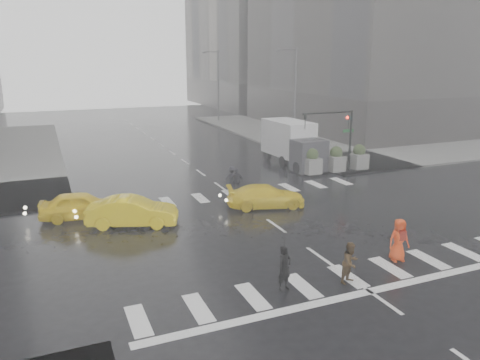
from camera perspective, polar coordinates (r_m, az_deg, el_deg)
name	(u,v)px	position (r m, az deg, el deg)	size (l,w,h in m)	color
ground	(276,226)	(23.40, 4.44, -5.59)	(120.00, 120.00, 0.00)	black
sidewalk_ne	(371,141)	(48.06, 15.72, 4.56)	(35.00, 35.00, 0.15)	slate
building_ne_far	(280,8)	(85.40, 4.85, 20.17)	(26.05, 26.05, 36.00)	gray
road_markings	(276,226)	(23.39, 4.44, -5.58)	(18.00, 48.00, 0.01)	silver
traffic_signal_pole	(339,129)	(33.84, 11.99, 6.10)	(4.45, 0.42, 4.50)	black
street_lamp_near	(294,94)	(43.07, 6.54, 10.43)	(2.15, 0.22, 9.00)	#59595B
street_lamp_far	(217,83)	(61.26, -2.81, 11.76)	(2.15, 0.22, 9.00)	#59595B
planter_west	(312,162)	(33.31, 8.76, 2.21)	(1.10, 1.10, 1.80)	slate
planter_mid	(336,159)	(34.39, 11.61, 2.47)	(1.10, 1.10, 1.80)	slate
planter_east	(359,157)	(35.54, 14.28, 2.70)	(1.10, 1.10, 1.80)	slate
pedestrian_black	(285,248)	(16.71, 5.52, -8.22)	(1.23, 1.24, 2.43)	black
pedestrian_brown	(351,263)	(17.94, 13.32, -9.77)	(0.77, 0.60, 1.58)	#412E17
pedestrian_orange	(399,240)	(20.28, 18.80, -6.92)	(0.97, 0.74, 1.79)	#EC3E10
pedestrian_far_a	(237,181)	(28.57, -0.41, -0.15)	(0.91, 0.55, 1.55)	black
pedestrian_far_b	(232,178)	(29.21, -1.01, 0.20)	(1.01, 0.56, 1.56)	black
taxi_front	(81,205)	(25.54, -18.80, -2.94)	(1.66, 4.13, 1.41)	yellow
taxi_mid	(132,212)	(23.75, -12.98, -3.78)	(1.53, 4.40, 1.45)	yellow
taxi_rear	(266,196)	(26.05, 3.19, -1.98)	(1.76, 3.82, 1.26)	yellow
box_truck	(294,143)	(36.08, 6.55, 4.55)	(2.37, 6.32, 3.36)	silver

